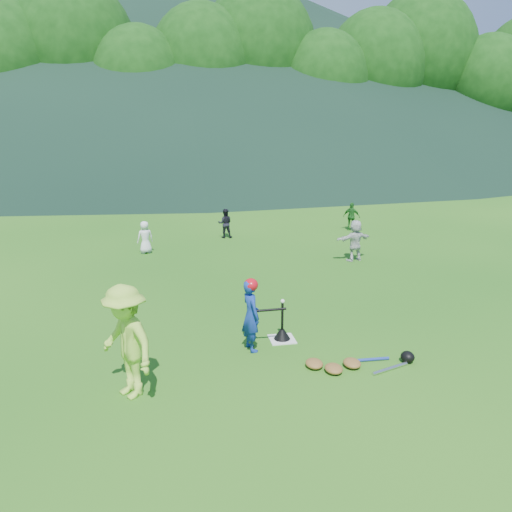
# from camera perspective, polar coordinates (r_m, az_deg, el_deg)

# --- Properties ---
(ground) EXTENTS (120.00, 120.00, 0.00)m
(ground) POSITION_cam_1_polar(r_m,az_deg,el_deg) (9.14, 2.99, -9.53)
(ground) COLOR #185613
(ground) RESTS_ON ground
(home_plate) EXTENTS (0.45, 0.45, 0.02)m
(home_plate) POSITION_cam_1_polar(r_m,az_deg,el_deg) (9.14, 2.99, -9.47)
(home_plate) COLOR silver
(home_plate) RESTS_ON ground
(baseball) EXTENTS (0.08, 0.08, 0.08)m
(baseball) POSITION_cam_1_polar(r_m,az_deg,el_deg) (8.86, 3.05, -5.19)
(baseball) COLOR white
(baseball) RESTS_ON batting_tee
(batter_child) EXTENTS (0.39, 0.51, 1.26)m
(batter_child) POSITION_cam_1_polar(r_m,az_deg,el_deg) (8.52, -0.57, -6.81)
(batter_child) COLOR navy
(batter_child) RESTS_ON ground
(adult_coach) EXTENTS (1.13, 1.23, 1.66)m
(adult_coach) POSITION_cam_1_polar(r_m,az_deg,el_deg) (7.31, -14.60, -9.46)
(adult_coach) COLOR #A4DB40
(adult_coach) RESTS_ON ground
(fielder_a) EXTENTS (0.55, 0.45, 0.97)m
(fielder_a) POSITION_cam_1_polar(r_m,az_deg,el_deg) (15.14, -12.56, 2.11)
(fielder_a) COLOR silver
(fielder_a) RESTS_ON ground
(fielder_b) EXTENTS (0.51, 0.42, 0.98)m
(fielder_b) POSITION_cam_1_polar(r_m,az_deg,el_deg) (16.79, -3.55, 3.75)
(fielder_b) COLOR black
(fielder_b) RESTS_ON ground
(fielder_c) EXTENTS (0.63, 0.53, 1.01)m
(fielder_c) POSITION_cam_1_polar(r_m,az_deg,el_deg) (18.22, 10.87, 4.45)
(fielder_c) COLOR #1C5F1D
(fielder_c) RESTS_ON ground
(fielder_d) EXTENTS (1.13, 0.60, 1.17)m
(fielder_d) POSITION_cam_1_polar(r_m,az_deg,el_deg) (14.22, 11.26, 1.76)
(fielder_d) COLOR silver
(fielder_d) RESTS_ON ground
(batting_tee) EXTENTS (0.30, 0.30, 0.68)m
(batting_tee) POSITION_cam_1_polar(r_m,az_deg,el_deg) (9.09, 3.00, -8.79)
(batting_tee) COLOR black
(batting_tee) RESTS_ON home_plate
(batter_gear) EXTENTS (0.73, 0.26, 0.62)m
(batter_gear) POSITION_cam_1_polar(r_m,az_deg,el_deg) (8.34, -0.42, -3.55)
(batter_gear) COLOR red
(batter_gear) RESTS_ON ground
(equipment_pile) EXTENTS (1.80, 0.63, 0.19)m
(equipment_pile) POSITION_cam_1_polar(r_m,az_deg,el_deg) (8.31, 10.96, -11.95)
(equipment_pile) COLOR olive
(equipment_pile) RESTS_ON ground
(outfield_fence) EXTENTS (70.07, 0.08, 1.33)m
(outfield_fence) POSITION_cam_1_polar(r_m,az_deg,el_deg) (36.24, -7.72, 10.13)
(outfield_fence) COLOR gray
(outfield_fence) RESTS_ON ground
(tree_line) EXTENTS (70.04, 11.40, 14.82)m
(tree_line) POSITION_cam_1_polar(r_m,az_deg,el_deg) (42.17, -8.30, 21.03)
(tree_line) COLOR #382314
(tree_line) RESTS_ON ground
(distant_hills) EXTENTS (155.00, 140.00, 32.00)m
(distant_hills) POSITION_cam_1_polar(r_m,az_deg,el_deg) (90.73, -15.41, 21.77)
(distant_hills) COLOR black
(distant_hills) RESTS_ON ground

